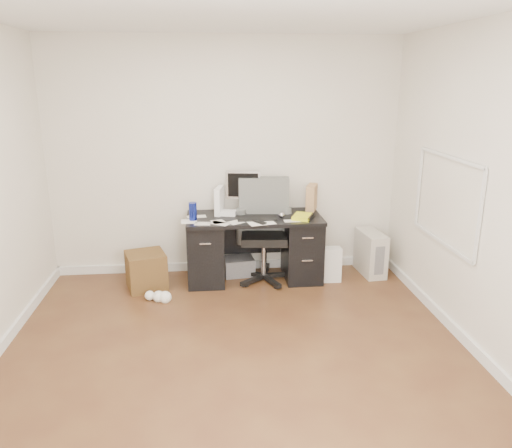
{
  "coord_description": "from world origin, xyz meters",
  "views": [
    {
      "loc": [
        -0.2,
        -3.69,
        2.24
      ],
      "look_at": [
        0.28,
        1.2,
        0.79
      ],
      "focal_mm": 35.0,
      "sensor_mm": 36.0,
      "label": 1
    }
  ],
  "objects_px": {
    "desk": "(254,246)",
    "office_chair": "(264,231)",
    "pc_tower": "(371,253)",
    "lcd_monitor": "(243,191)",
    "wicker_basket": "(146,270)",
    "keyboard": "(257,219)"
  },
  "relations": [
    {
      "from": "desk",
      "to": "office_chair",
      "type": "distance_m",
      "value": 0.21
    },
    {
      "from": "pc_tower",
      "to": "desk",
      "type": "bearing_deg",
      "value": 176.92
    },
    {
      "from": "lcd_monitor",
      "to": "pc_tower",
      "type": "xyz_separation_m",
      "value": [
        1.49,
        -0.14,
        -0.74
      ]
    },
    {
      "from": "desk",
      "to": "wicker_basket",
      "type": "distance_m",
      "value": 1.23
    },
    {
      "from": "lcd_monitor",
      "to": "office_chair",
      "type": "bearing_deg",
      "value": -36.91
    },
    {
      "from": "desk",
      "to": "lcd_monitor",
      "type": "relative_size",
      "value": 3.06
    },
    {
      "from": "desk",
      "to": "office_chair",
      "type": "xyz_separation_m",
      "value": [
        0.11,
        -0.03,
        0.18
      ]
    },
    {
      "from": "keyboard",
      "to": "pc_tower",
      "type": "xyz_separation_m",
      "value": [
        1.37,
        0.19,
        -0.51
      ]
    },
    {
      "from": "keyboard",
      "to": "wicker_basket",
      "type": "bearing_deg",
      "value": 179.1
    },
    {
      "from": "wicker_basket",
      "to": "office_chair",
      "type": "bearing_deg",
      "value": 4.44
    },
    {
      "from": "desk",
      "to": "office_chair",
      "type": "height_order",
      "value": "office_chair"
    },
    {
      "from": "office_chair",
      "to": "wicker_basket",
      "type": "relative_size",
      "value": 2.88
    },
    {
      "from": "lcd_monitor",
      "to": "keyboard",
      "type": "xyz_separation_m",
      "value": [
        0.13,
        -0.33,
        -0.23
      ]
    },
    {
      "from": "lcd_monitor",
      "to": "pc_tower",
      "type": "relative_size",
      "value": 0.96
    },
    {
      "from": "pc_tower",
      "to": "lcd_monitor",
      "type": "bearing_deg",
      "value": 169.65
    },
    {
      "from": "desk",
      "to": "lcd_monitor",
      "type": "xyz_separation_m",
      "value": [
        -0.11,
        0.19,
        0.6
      ]
    },
    {
      "from": "desk",
      "to": "lcd_monitor",
      "type": "distance_m",
      "value": 0.63
    },
    {
      "from": "pc_tower",
      "to": "office_chair",
      "type": "bearing_deg",
      "value": 178.38
    },
    {
      "from": "keyboard",
      "to": "office_chair",
      "type": "height_order",
      "value": "office_chair"
    },
    {
      "from": "desk",
      "to": "wicker_basket",
      "type": "bearing_deg",
      "value": -173.8
    },
    {
      "from": "keyboard",
      "to": "wicker_basket",
      "type": "distance_m",
      "value": 1.35
    },
    {
      "from": "desk",
      "to": "wicker_basket",
      "type": "relative_size",
      "value": 3.73
    }
  ]
}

